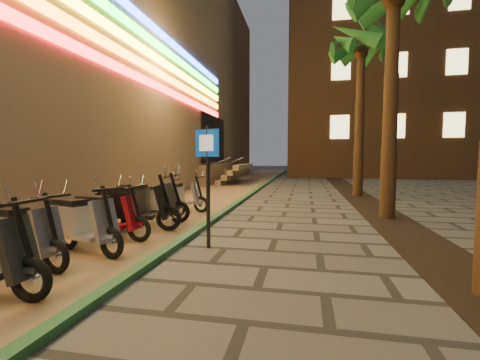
% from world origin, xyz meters
% --- Properties ---
extents(parking_strip, '(3.40, 60.00, 0.01)m').
position_xyz_m(parking_strip, '(-2.60, 10.00, 0.01)').
color(parking_strip, '#8C7251').
rests_on(parking_strip, ground).
extents(green_curb, '(0.18, 60.00, 0.10)m').
position_xyz_m(green_curb, '(-0.90, 10.00, 0.05)').
color(green_curb, '#235E35').
rests_on(green_curb, ground).
extents(planting_strip, '(1.20, 40.00, 0.02)m').
position_xyz_m(planting_strip, '(3.60, 5.00, 0.01)').
color(planting_strip, black).
rests_on(planting_strip, ground).
extents(apartment_block, '(18.00, 16.06, 25.00)m').
position_xyz_m(apartment_block, '(9.00, 32.00, 12.50)').
color(apartment_block, brown).
rests_on(apartment_block, ground).
extents(palm_d, '(2.97, 3.02, 7.16)m').
position_xyz_m(palm_d, '(3.60, 12.00, 5.94)').
color(palm_d, '#472D19').
rests_on(palm_d, ground).
extents(pedestrian_sign, '(0.47, 0.16, 2.21)m').
position_xyz_m(pedestrian_sign, '(-0.30, 3.30, 1.43)').
color(pedestrian_sign, black).
rests_on(pedestrian_sign, ground).
extents(scooter_6, '(1.64, 0.73, 1.15)m').
position_xyz_m(scooter_6, '(-2.78, 1.76, 0.50)').
color(scooter_6, black).
rests_on(scooter_6, ground).
extents(scooter_7, '(1.68, 0.88, 1.19)m').
position_xyz_m(scooter_7, '(-2.41, 2.60, 0.52)').
color(scooter_7, black).
rests_on(scooter_7, ground).
extents(scooter_8, '(1.61, 0.56, 1.14)m').
position_xyz_m(scooter_8, '(-2.50, 3.43, 0.49)').
color(scooter_8, black).
rests_on(scooter_8, ground).
extents(scooter_9, '(1.80, 0.91, 1.27)m').
position_xyz_m(scooter_9, '(-2.39, 4.19, 0.55)').
color(scooter_9, black).
rests_on(scooter_9, ground).
extents(scooter_10, '(1.79, 0.85, 1.26)m').
position_xyz_m(scooter_10, '(-2.50, 5.07, 0.55)').
color(scooter_10, black).
rests_on(scooter_10, ground).
extents(scooter_11, '(1.53, 0.54, 1.08)m').
position_xyz_m(scooter_11, '(-2.78, 6.08, 0.47)').
color(scooter_11, black).
rests_on(scooter_11, ground).
extents(scooter_12, '(1.57, 0.64, 1.11)m').
position_xyz_m(scooter_12, '(-2.36, 6.95, 0.48)').
color(scooter_12, black).
rests_on(scooter_12, ground).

